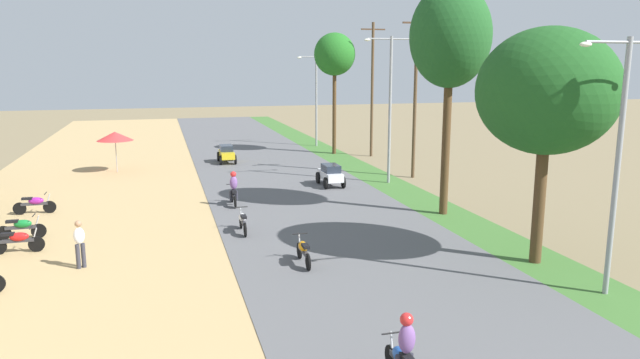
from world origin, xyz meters
TOP-DOWN VIEW (x-y plane):
  - parked_motorbike_second at (-11.65, 17.34)m, footprint 1.80×0.54m
  - parked_motorbike_third at (-11.90, 19.19)m, footprint 1.80×0.54m
  - parked_motorbike_fourth at (-12.16, 23.26)m, footprint 1.80×0.54m
  - vendor_umbrella at (-9.30, 33.31)m, footprint 2.20×2.20m
  - pedestrian_on_shoulder at (-9.31, 15.09)m, footprint 0.43×0.38m
  - median_tree_nearest at (5.51, 11.66)m, footprint 4.54×4.54m
  - median_tree_second at (5.54, 18.47)m, footprint 3.48×3.48m
  - median_tree_third at (5.99, 37.10)m, footprint 3.01×3.01m
  - streetlamp_near at (5.80, 8.69)m, footprint 3.16×0.20m
  - streetlamp_mid at (5.80, 25.71)m, footprint 3.16×0.20m
  - streetlamp_far at (5.80, 41.60)m, footprint 3.16×0.20m
  - utility_pole_near at (8.37, 35.55)m, footprint 1.80×0.20m
  - utility_pole_far at (7.90, 27.04)m, footprint 1.80×0.20m
  - car_sedan_white at (2.35, 25.66)m, footprint 1.10×2.26m
  - car_sedan_yellow at (-2.31, 34.97)m, footprint 1.10×2.26m
  - motorbike_ahead_second at (-1.95, 5.55)m, footprint 0.54×1.80m
  - motorbike_ahead_third at (-2.15, 13.48)m, footprint 0.54×1.80m
  - motorbike_ahead_fourth at (-3.59, 17.80)m, footprint 0.54×1.80m
  - motorbike_ahead_fifth at (-3.37, 22.46)m, footprint 0.54×1.80m

SIDE VIEW (x-z plane):
  - parked_motorbike_second at x=-11.65m, z-range 0.08..1.02m
  - parked_motorbike_third at x=-11.90m, z-range 0.08..1.02m
  - parked_motorbike_fourth at x=-12.16m, z-range 0.08..1.02m
  - motorbike_ahead_third at x=-2.15m, z-range 0.10..1.04m
  - motorbike_ahead_fourth at x=-3.59m, z-range 0.10..1.04m
  - car_sedan_white at x=2.35m, z-range 0.15..1.34m
  - car_sedan_yellow at x=-2.31m, z-range 0.15..1.34m
  - motorbike_ahead_second at x=-1.95m, z-range 0.03..1.69m
  - motorbike_ahead_fifth at x=-3.37m, z-range 0.03..1.69m
  - pedestrian_on_shoulder at x=-9.31m, z-range 0.15..1.77m
  - vendor_umbrella at x=-9.30m, z-range 1.05..3.57m
  - streetlamp_near at x=5.80m, z-range 0.65..7.99m
  - streetlamp_far at x=5.80m, z-range 0.65..8.01m
  - streetlamp_mid at x=5.80m, z-range 0.66..8.77m
  - utility_pole_far at x=7.90m, z-range 0.19..9.69m
  - utility_pole_near at x=8.37m, z-range 0.19..9.80m
  - median_tree_nearest at x=5.51m, z-range 1.89..9.69m
  - median_tree_third at x=5.99m, z-range 2.88..11.76m
  - median_tree_second at x=5.54m, z-range 2.79..12.78m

